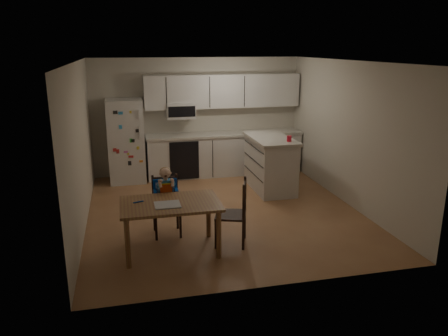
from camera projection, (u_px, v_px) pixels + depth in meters
The scene contains 10 objects.
room at pixel (217, 134), 7.61m from camera, with size 4.52×5.01×2.51m.
refrigerator at pixel (126, 141), 8.94m from camera, with size 0.72×0.70×1.70m, color silver.
kitchen_run at pixel (223, 134), 9.47m from camera, with size 3.37×0.62×2.15m.
kitchen_island at pixel (270, 163), 8.51m from camera, with size 0.74×1.41×1.04m.
red_cup at pixel (289, 139), 7.99m from camera, with size 0.09×0.09×0.11m, color red.
dining_table at pixel (170, 209), 5.87m from camera, with size 1.33×0.85×0.71m.
napkin at pixel (167, 205), 5.75m from camera, with size 0.34×0.29×0.01m, color #B9B9BE.
toddler_spoon at pixel (138, 202), 5.84m from camera, with size 0.02×0.02×0.12m, color #1047B5.
chair_booster at pixel (166, 194), 6.44m from camera, with size 0.39×0.39×1.04m.
chair_side at pixel (237, 208), 6.12m from camera, with size 0.53×0.53×0.95m.
Camera 1 is at (-1.58, -6.83, 2.75)m, focal length 35.00 mm.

